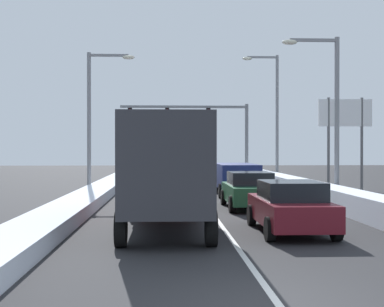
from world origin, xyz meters
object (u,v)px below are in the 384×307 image
at_px(street_lamp_right_near, 329,103).
at_px(street_lamp_left_mid, 96,108).
at_px(suv_navy_right_lane_third, 236,176).
at_px(traffic_light_gantry, 202,122).
at_px(box_truck_center_lane_nearest, 166,168).
at_px(sedan_maroon_right_lane_nearest, 290,207).
at_px(suv_gray_center_lane_third, 172,175).
at_px(roadside_sign_right, 345,123).
at_px(sedan_green_right_lane_second, 249,190).
at_px(sedan_tan_center_lane_second, 172,188).
at_px(street_lamp_right_mid, 273,108).

bearing_deg(street_lamp_right_near, street_lamp_left_mid, 152.30).
xyz_separation_m(street_lamp_right_near, street_lamp_left_mid, (-11.41, 5.99, 0.13)).
bearing_deg(suv_navy_right_lane_third, street_lamp_left_mid, 164.08).
bearing_deg(traffic_light_gantry, box_truck_center_lane_nearest, -95.75).
height_order(sedan_maroon_right_lane_nearest, suv_gray_center_lane_third, suv_gray_center_lane_third).
bearing_deg(box_truck_center_lane_nearest, street_lamp_left_mid, 104.91).
bearing_deg(roadside_sign_right, sedan_green_right_lane_second, -126.53).
bearing_deg(traffic_light_gantry, sedan_maroon_right_lane_nearest, -88.69).
height_order(sedan_maroon_right_lane_nearest, suv_navy_right_lane_third, suv_navy_right_lane_third).
xyz_separation_m(sedan_tan_center_lane_second, roadside_sign_right, (10.32, 8.27, 3.25)).
bearing_deg(roadside_sign_right, sedan_maroon_right_lane_nearest, -113.25).
distance_m(sedan_green_right_lane_second, box_truck_center_lane_nearest, 7.21).
relative_size(sedan_maroon_right_lane_nearest, sedan_green_right_lane_second, 1.00).
relative_size(sedan_maroon_right_lane_nearest, suv_gray_center_lane_third, 0.92).
bearing_deg(suv_gray_center_lane_third, street_lamp_right_near, -35.50).
bearing_deg(sedan_green_right_lane_second, suv_gray_center_lane_third, 111.95).
bearing_deg(box_truck_center_lane_nearest, street_lamp_right_near, 49.79).
height_order(box_truck_center_lane_nearest, roadside_sign_right, roadside_sign_right).
distance_m(sedan_maroon_right_lane_nearest, sedan_green_right_lane_second, 6.53).
bearing_deg(suv_gray_center_lane_third, street_lamp_left_mid, 168.21).
height_order(sedan_green_right_lane_second, roadside_sign_right, roadside_sign_right).
distance_m(sedan_maroon_right_lane_nearest, suv_gray_center_lane_third, 14.58).
height_order(sedan_green_right_lane_second, suv_navy_right_lane_third, suv_navy_right_lane_third).
relative_size(street_lamp_right_mid, street_lamp_left_mid, 1.19).
bearing_deg(sedan_maroon_right_lane_nearest, box_truck_center_lane_nearest, 175.79).
distance_m(suv_gray_center_lane_third, roadside_sign_right, 10.90).
xyz_separation_m(box_truck_center_lane_nearest, street_lamp_right_mid, (7.76, 23.68, 3.58)).
relative_size(traffic_light_gantry, street_lamp_right_near, 1.40).
bearing_deg(suv_gray_center_lane_third, traffic_light_gantry, 80.22).
height_order(sedan_maroon_right_lane_nearest, street_lamp_right_near, street_lamp_right_near).
height_order(street_lamp_right_near, street_lamp_right_mid, street_lamp_right_mid).
xyz_separation_m(suv_navy_right_lane_third, street_lamp_right_mid, (4.09, 11.03, 4.47)).
height_order(box_truck_center_lane_nearest, street_lamp_right_mid, street_lamp_right_mid).
bearing_deg(roadside_sign_right, traffic_light_gantry, 119.95).
height_order(sedan_green_right_lane_second, box_truck_center_lane_nearest, box_truck_center_lane_nearest).
distance_m(sedan_maroon_right_lane_nearest, street_lamp_left_mid, 17.34).
relative_size(sedan_maroon_right_lane_nearest, street_lamp_right_near, 0.59).
distance_m(sedan_green_right_lane_second, street_lamp_right_mid, 18.56).
bearing_deg(suv_navy_right_lane_third, box_truck_center_lane_nearest, -106.19).
relative_size(suv_navy_right_lane_third, street_lamp_right_mid, 0.53).
height_order(suv_navy_right_lane_third, sedan_tan_center_lane_second, suv_navy_right_lane_third).
bearing_deg(roadside_sign_right, street_lamp_left_mid, -175.53).
bearing_deg(suv_gray_center_lane_third, roadside_sign_right, 11.15).
distance_m(sedan_maroon_right_lane_nearest, street_lamp_right_near, 10.59).
xyz_separation_m(sedan_maroon_right_lane_nearest, traffic_light_gantry, (-0.67, 29.50, 3.96)).
relative_size(suv_gray_center_lane_third, roadside_sign_right, 0.89).
bearing_deg(street_lamp_left_mid, street_lamp_right_near, -27.70).
bearing_deg(sedan_maroon_right_lane_nearest, suv_navy_right_lane_third, 89.76).
xyz_separation_m(traffic_light_gantry, roadside_sign_right, (7.64, -13.27, -0.71)).
xyz_separation_m(sedan_maroon_right_lane_nearest, roadside_sign_right, (6.97, 16.23, 3.25)).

